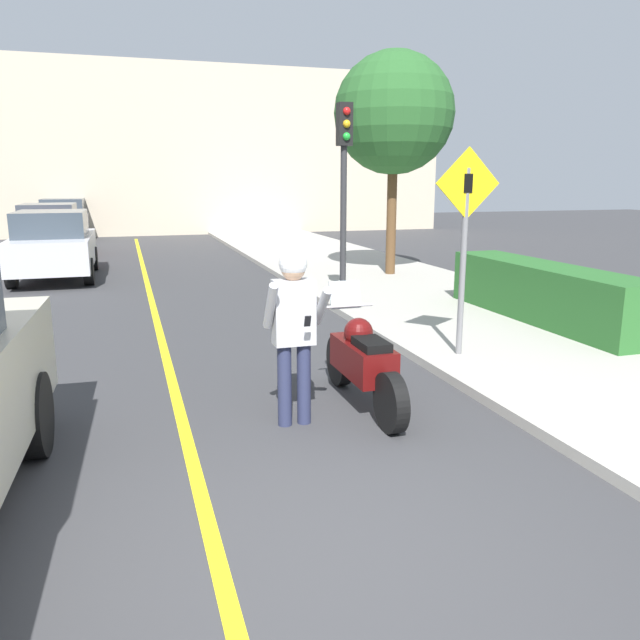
{
  "coord_description": "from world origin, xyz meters",
  "views": [
    {
      "loc": [
        -1.04,
        -3.39,
        2.41
      ],
      "look_at": [
        0.9,
        2.83,
        0.94
      ],
      "focal_mm": 35.0,
      "sensor_mm": 36.0,
      "label": 1
    }
  ],
  "objects_px": {
    "traffic_light": "(344,166)",
    "parked_car_silver": "(54,245)",
    "street_tree": "(394,114)",
    "parked_car_red": "(50,229)",
    "motorcycle": "(362,362)",
    "parked_car_grey": "(65,219)",
    "person_biker": "(294,319)",
    "crossing_sign": "(465,233)"
  },
  "relations": [
    {
      "from": "motorcycle",
      "to": "traffic_light",
      "type": "height_order",
      "value": "traffic_light"
    },
    {
      "from": "motorcycle",
      "to": "parked_car_red",
      "type": "height_order",
      "value": "parked_car_red"
    },
    {
      "from": "parked_car_silver",
      "to": "parked_car_grey",
      "type": "xyz_separation_m",
      "value": [
        -0.63,
        11.26,
        0.0
      ]
    },
    {
      "from": "motorcycle",
      "to": "parked_car_silver",
      "type": "distance_m",
      "value": 11.43
    },
    {
      "from": "street_tree",
      "to": "parked_car_red",
      "type": "distance_m",
      "value": 11.91
    },
    {
      "from": "traffic_light",
      "to": "street_tree",
      "type": "height_order",
      "value": "street_tree"
    },
    {
      "from": "street_tree",
      "to": "parked_car_red",
      "type": "height_order",
      "value": "street_tree"
    },
    {
      "from": "motorcycle",
      "to": "traffic_light",
      "type": "relative_size",
      "value": 0.58
    },
    {
      "from": "traffic_light",
      "to": "street_tree",
      "type": "relative_size",
      "value": 0.69
    },
    {
      "from": "person_biker",
      "to": "parked_car_grey",
      "type": "bearing_deg",
      "value": 99.8
    },
    {
      "from": "motorcycle",
      "to": "parked_car_red",
      "type": "distance_m",
      "value": 16.59
    },
    {
      "from": "person_biker",
      "to": "parked_car_grey",
      "type": "distance_m",
      "value": 22.57
    },
    {
      "from": "person_biker",
      "to": "parked_car_silver",
      "type": "bearing_deg",
      "value": 106.31
    },
    {
      "from": "traffic_light",
      "to": "parked_car_silver",
      "type": "xyz_separation_m",
      "value": [
        -5.66,
        5.5,
        -1.81
      ]
    },
    {
      "from": "crossing_sign",
      "to": "street_tree",
      "type": "height_order",
      "value": "street_tree"
    },
    {
      "from": "person_biker",
      "to": "parked_car_grey",
      "type": "xyz_separation_m",
      "value": [
        -3.84,
        22.24,
        -0.23
      ]
    },
    {
      "from": "motorcycle",
      "to": "traffic_light",
      "type": "xyz_separation_m",
      "value": [
        1.6,
        5.18,
        2.17
      ]
    },
    {
      "from": "person_biker",
      "to": "parked_car_red",
      "type": "xyz_separation_m",
      "value": [
        -3.8,
        16.23,
        -0.23
      ]
    },
    {
      "from": "parked_car_silver",
      "to": "parked_car_red",
      "type": "distance_m",
      "value": 5.28
    },
    {
      "from": "motorcycle",
      "to": "street_tree",
      "type": "relative_size",
      "value": 0.4
    },
    {
      "from": "street_tree",
      "to": "parked_car_grey",
      "type": "height_order",
      "value": "street_tree"
    },
    {
      "from": "traffic_light",
      "to": "parked_car_red",
      "type": "height_order",
      "value": "traffic_light"
    },
    {
      "from": "parked_car_grey",
      "to": "motorcycle",
      "type": "bearing_deg",
      "value": -77.95
    },
    {
      "from": "traffic_light",
      "to": "parked_car_grey",
      "type": "distance_m",
      "value": 17.99
    },
    {
      "from": "traffic_light",
      "to": "parked_car_red",
      "type": "distance_m",
      "value": 12.56
    },
    {
      "from": "crossing_sign",
      "to": "street_tree",
      "type": "xyz_separation_m",
      "value": [
        2.11,
        7.14,
        2.21
      ]
    },
    {
      "from": "parked_car_grey",
      "to": "parked_car_red",
      "type": "bearing_deg",
      "value": -89.64
    },
    {
      "from": "crossing_sign",
      "to": "parked_car_grey",
      "type": "distance_m",
      "value": 21.79
    },
    {
      "from": "person_biker",
      "to": "street_tree",
      "type": "bearing_deg",
      "value": 60.85
    },
    {
      "from": "person_biker",
      "to": "street_tree",
      "type": "relative_size",
      "value": 0.33
    },
    {
      "from": "person_biker",
      "to": "traffic_light",
      "type": "relative_size",
      "value": 0.48
    },
    {
      "from": "parked_car_red",
      "to": "parked_car_grey",
      "type": "relative_size",
      "value": 1.0
    },
    {
      "from": "crossing_sign",
      "to": "parked_car_silver",
      "type": "distance_m",
      "value": 11.23
    },
    {
      "from": "crossing_sign",
      "to": "traffic_light",
      "type": "height_order",
      "value": "traffic_light"
    },
    {
      "from": "traffic_light",
      "to": "street_tree",
      "type": "distance_m",
      "value": 4.11
    },
    {
      "from": "motorcycle",
      "to": "parked_car_grey",
      "type": "height_order",
      "value": "parked_car_grey"
    },
    {
      "from": "traffic_light",
      "to": "parked_car_grey",
      "type": "xyz_separation_m",
      "value": [
        -6.29,
        16.76,
        -1.81
      ]
    },
    {
      "from": "person_biker",
      "to": "crossing_sign",
      "type": "distance_m",
      "value": 3.14
    },
    {
      "from": "crossing_sign",
      "to": "parked_car_grey",
      "type": "bearing_deg",
      "value": 107.47
    },
    {
      "from": "crossing_sign",
      "to": "parked_car_red",
      "type": "height_order",
      "value": "crossing_sign"
    },
    {
      "from": "parked_car_red",
      "to": "parked_car_silver",
      "type": "bearing_deg",
      "value": -83.57
    },
    {
      "from": "parked_car_grey",
      "to": "parked_car_silver",
      "type": "bearing_deg",
      "value": -86.8
    }
  ]
}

